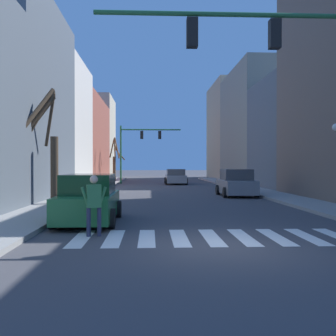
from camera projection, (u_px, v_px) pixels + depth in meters
ground_plane at (219, 246)px, 9.75m from camera, size 240.00×240.00×0.00m
building_row_left at (52, 128)px, 33.96m from camera, size 6.00×59.71×11.83m
building_row_right at (288, 116)px, 33.87m from camera, size 6.00×58.17×13.96m
crosswalk_stripes at (212, 237)px, 10.92m from camera, size 7.65×2.60×0.01m
traffic_signal_near at (290, 64)px, 11.46m from camera, size 8.15×0.28×6.78m
traffic_signal_far at (138, 142)px, 40.74m from camera, size 6.31×0.28×6.02m
car_at_intersection at (236, 184)px, 25.06m from camera, size 2.16×4.11×1.72m
car_driving_toward_lane at (89, 200)px, 13.66m from camera, size 2.05×4.24×1.69m
car_parked_right_mid at (176, 177)px, 39.92m from camera, size 2.19×4.43×1.53m
pedestrian_on_left_sidewalk at (94, 200)px, 11.08m from camera, size 0.74×0.32×1.73m
street_tree_right_near at (47, 143)px, 18.65m from camera, size 1.78×2.39×5.55m
street_tree_right_mid at (115, 160)px, 44.01m from camera, size 1.86×3.22×4.92m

